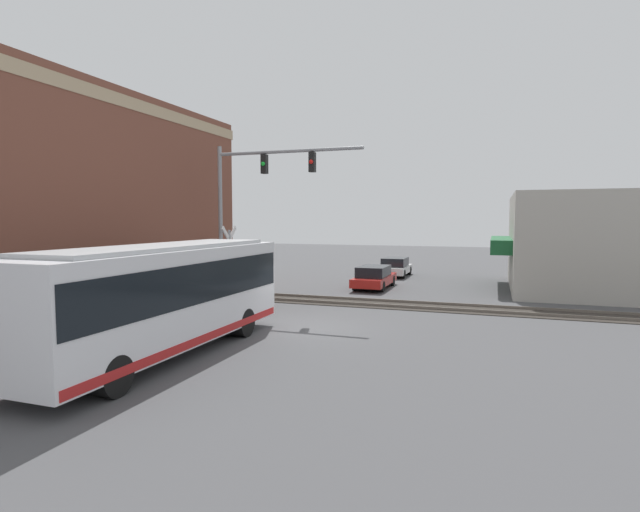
# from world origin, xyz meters

# --- Properties ---
(ground_plane) EXTENTS (120.00, 120.00, 0.00)m
(ground_plane) POSITION_xyz_m (0.00, 0.00, 0.00)
(ground_plane) COLOR #4C4C4F
(brick_building) EXTENTS (19.87, 10.69, 9.39)m
(brick_building) POSITION_xyz_m (-2.44, 12.81, 4.70)
(brick_building) COLOR brown
(brick_building) RESTS_ON ground
(shop_building) EXTENTS (11.33, 8.74, 5.58)m
(shop_building) POSITION_xyz_m (14.69, -11.23, 2.79)
(shop_building) COLOR #B2ADA3
(shop_building) RESTS_ON ground
(city_bus) EXTENTS (10.37, 2.59, 3.37)m
(city_bus) POSITION_xyz_m (-5.18, 2.80, 1.85)
(city_bus) COLOR silver
(city_bus) RESTS_ON ground
(traffic_signal_gantry) EXTENTS (0.42, 7.37, 7.70)m
(traffic_signal_gantry) POSITION_xyz_m (4.00, 4.32, 5.54)
(traffic_signal_gantry) COLOR gray
(traffic_signal_gantry) RESTS_ON ground
(crossing_signal) EXTENTS (1.41, 1.18, 3.81)m
(crossing_signal) POSITION_xyz_m (4.43, 6.03, 2.30)
(crossing_signal) COLOR gray
(crossing_signal) RESTS_ON ground
(rail_track_near) EXTENTS (2.60, 60.00, 0.15)m
(rail_track_near) POSITION_xyz_m (6.00, 0.00, 0.03)
(rail_track_near) COLOR #332D28
(rail_track_near) RESTS_ON ground
(parked_car_red) EXTENTS (4.74, 1.82, 1.35)m
(parked_car_red) POSITION_xyz_m (11.41, 0.20, 0.64)
(parked_car_red) COLOR #B21E19
(parked_car_red) RESTS_ON ground
(parked_car_white) EXTENTS (4.20, 1.82, 1.37)m
(parked_car_white) POSITION_xyz_m (18.12, 0.20, 0.64)
(parked_car_white) COLOR silver
(parked_car_white) RESTS_ON ground
(pedestrian_at_crossing) EXTENTS (0.34, 0.34, 1.67)m
(pedestrian_at_crossing) POSITION_xyz_m (4.26, 4.65, 0.85)
(pedestrian_at_crossing) COLOR #473828
(pedestrian_at_crossing) RESTS_ON ground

